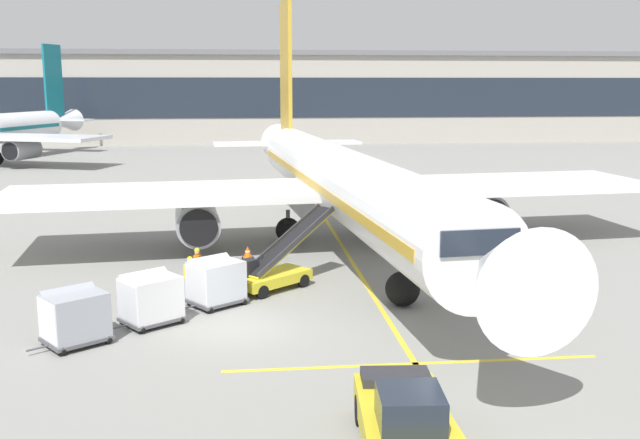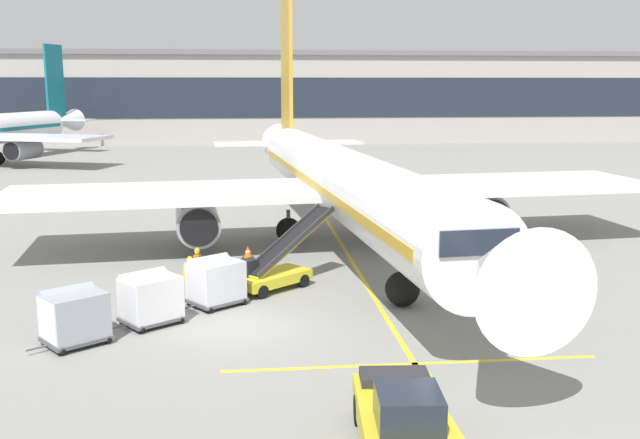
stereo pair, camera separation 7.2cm
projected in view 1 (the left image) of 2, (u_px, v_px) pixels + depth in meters
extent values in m
plane|color=gray|center=(237.00, 329.00, 25.89)|extent=(600.00, 600.00, 0.00)
cylinder|color=white|center=(342.00, 181.00, 38.20)|extent=(6.76, 35.50, 3.51)
cube|color=gold|center=(342.00, 181.00, 38.20)|extent=(6.67, 34.10, 0.42)
cone|color=white|center=(506.00, 275.00, 19.50)|extent=(3.65, 3.81, 3.34)
cone|color=white|center=(284.00, 145.00, 57.87)|extent=(3.49, 5.87, 2.99)
cube|color=white|center=(167.00, 194.00, 37.38)|extent=(17.36, 8.59, 0.36)
cylinder|color=#93969E|center=(197.00, 219.00, 37.22)|extent=(2.59, 4.77, 2.18)
cylinder|color=black|center=(199.00, 228.00, 34.96)|extent=(1.85, 0.29, 1.85)
cube|color=white|center=(494.00, 184.00, 40.93)|extent=(17.36, 8.59, 0.36)
cylinder|color=#93969E|center=(474.00, 209.00, 40.20)|extent=(2.59, 4.77, 2.18)
cylinder|color=black|center=(492.00, 217.00, 37.94)|extent=(1.85, 0.29, 1.85)
cube|color=gold|center=(286.00, 71.00, 55.45)|extent=(0.67, 4.25, 10.60)
cube|color=white|center=(287.00, 143.00, 56.20)|extent=(11.62, 3.87, 0.20)
cube|color=#1E2633|center=(470.00, 237.00, 21.77)|extent=(2.59, 1.80, 0.77)
cylinder|color=#47474C|center=(403.00, 275.00, 28.43)|extent=(0.22, 0.22, 1.14)
sphere|color=black|center=(403.00, 289.00, 28.53)|extent=(1.39, 1.39, 1.39)
cylinder|color=#47474C|center=(288.00, 220.00, 39.82)|extent=(0.22, 0.22, 1.14)
sphere|color=black|center=(288.00, 230.00, 39.93)|extent=(1.39, 1.39, 1.39)
cylinder|color=#47474C|center=(380.00, 217.00, 40.85)|extent=(0.22, 0.22, 1.14)
sphere|color=black|center=(380.00, 226.00, 40.96)|extent=(1.39, 1.39, 1.39)
cube|color=gold|center=(272.00, 278.00, 30.85)|extent=(3.63, 3.41, 0.44)
cube|color=black|center=(249.00, 267.00, 30.33)|extent=(0.82, 0.81, 0.70)
cylinder|color=#333338|center=(261.00, 263.00, 30.80)|extent=(0.08, 0.08, 0.80)
cube|color=gold|center=(290.00, 242.00, 31.39)|extent=(4.19, 3.72, 2.49)
cube|color=black|center=(290.00, 240.00, 31.38)|extent=(3.98, 3.52, 2.34)
cube|color=#333338|center=(297.00, 241.00, 31.07)|extent=(3.60, 3.04, 2.52)
cube|color=#333338|center=(283.00, 238.00, 31.67)|extent=(3.60, 3.04, 2.52)
cylinder|color=black|center=(303.00, 281.00, 31.24)|extent=(0.56, 0.51, 0.56)
cylinder|color=black|center=(280.00, 275.00, 32.24)|extent=(0.56, 0.51, 0.56)
cylinder|color=black|center=(262.00, 292.00, 29.55)|extent=(0.56, 0.51, 0.56)
cylinder|color=black|center=(239.00, 285.00, 30.55)|extent=(0.56, 0.51, 0.56)
cube|color=#515156|center=(217.00, 300.00, 28.68)|extent=(2.56, 2.48, 0.12)
cylinder|color=#4C4C51|center=(188.00, 307.00, 27.79)|extent=(0.60, 0.47, 0.07)
cube|color=silver|center=(216.00, 280.00, 28.53)|extent=(2.42, 2.34, 1.50)
cube|color=silver|center=(210.00, 266.00, 28.73)|extent=(1.98, 1.76, 0.74)
cube|color=silver|center=(196.00, 285.00, 27.89)|extent=(0.88, 1.17, 1.38)
sphere|color=black|center=(190.00, 302.00, 28.65)|extent=(0.30, 0.30, 0.30)
sphere|color=black|center=(210.00, 310.00, 27.67)|extent=(0.30, 0.30, 0.30)
sphere|color=black|center=(223.00, 294.00, 29.72)|extent=(0.30, 0.30, 0.30)
sphere|color=black|center=(243.00, 301.00, 28.74)|extent=(0.30, 0.30, 0.30)
cube|color=#515156|center=(152.00, 319.00, 26.43)|extent=(2.56, 2.48, 0.12)
cylinder|color=#4C4C51|center=(118.00, 327.00, 25.53)|extent=(0.60, 0.47, 0.07)
cube|color=silver|center=(151.00, 297.00, 26.28)|extent=(2.42, 2.34, 1.50)
cube|color=silver|center=(145.00, 281.00, 26.48)|extent=(1.98, 1.76, 0.74)
cube|color=silver|center=(127.00, 303.00, 25.64)|extent=(0.88, 1.17, 1.38)
sphere|color=black|center=(123.00, 320.00, 26.40)|extent=(0.30, 0.30, 0.30)
sphere|color=black|center=(142.00, 330.00, 25.42)|extent=(0.30, 0.30, 0.30)
sphere|color=black|center=(162.00, 311.00, 27.46)|extent=(0.30, 0.30, 0.30)
sphere|color=black|center=(181.00, 320.00, 26.48)|extent=(0.30, 0.30, 0.30)
cube|color=#515156|center=(77.00, 338.00, 24.38)|extent=(2.56, 2.48, 0.12)
cylinder|color=#4C4C51|center=(37.00, 348.00, 23.48)|extent=(0.60, 0.47, 0.07)
cube|color=#9EA3AD|center=(75.00, 315.00, 24.23)|extent=(2.42, 2.34, 1.50)
cube|color=#9EA3AD|center=(69.00, 298.00, 24.43)|extent=(1.98, 1.76, 0.74)
cube|color=silver|center=(47.00, 322.00, 23.58)|extent=(0.88, 1.17, 1.38)
sphere|color=black|center=(45.00, 340.00, 24.35)|extent=(0.30, 0.30, 0.30)
sphere|color=black|center=(62.00, 351.00, 23.37)|extent=(0.30, 0.30, 0.30)
sphere|color=black|center=(90.00, 330.00, 25.41)|extent=(0.30, 0.30, 0.30)
sphere|color=black|center=(108.00, 340.00, 24.43)|extent=(0.30, 0.30, 0.30)
cube|color=gold|center=(404.00, 423.00, 17.30)|extent=(2.43, 4.55, 0.70)
cube|color=#1E2633|center=(410.00, 408.00, 16.40)|extent=(1.58, 1.65, 0.80)
cube|color=#28282D|center=(396.00, 377.00, 18.83)|extent=(1.85, 1.10, 0.24)
cylinder|color=black|center=(432.00, 409.00, 18.72)|extent=(0.34, 0.78, 0.76)
cylinder|color=black|center=(361.00, 410.00, 18.67)|extent=(0.34, 0.78, 0.76)
cylinder|color=black|center=(213.00, 288.00, 29.64)|extent=(0.15, 0.15, 0.86)
cylinder|color=black|center=(211.00, 287.00, 29.79)|extent=(0.15, 0.15, 0.86)
cube|color=orange|center=(212.00, 270.00, 29.58)|extent=(0.39, 0.45, 0.58)
cube|color=white|center=(209.00, 271.00, 29.51)|extent=(0.17, 0.31, 0.08)
sphere|color=beige|center=(212.00, 260.00, 29.50)|extent=(0.21, 0.21, 0.21)
sphere|color=yellow|center=(212.00, 259.00, 29.49)|extent=(0.23, 0.23, 0.23)
cylinder|color=orange|center=(215.00, 273.00, 29.39)|extent=(0.09, 0.09, 0.56)
cylinder|color=orange|center=(209.00, 270.00, 29.79)|extent=(0.09, 0.09, 0.56)
cylinder|color=#514C42|center=(197.00, 278.00, 31.07)|extent=(0.15, 0.15, 0.86)
cylinder|color=#514C42|center=(199.00, 277.00, 31.24)|extent=(0.15, 0.15, 0.86)
cube|color=orange|center=(197.00, 261.00, 31.02)|extent=(0.33, 0.43, 0.58)
cube|color=white|center=(195.00, 261.00, 31.04)|extent=(0.10, 0.33, 0.08)
sphere|color=beige|center=(197.00, 252.00, 30.95)|extent=(0.21, 0.21, 0.21)
sphere|color=yellow|center=(197.00, 251.00, 30.93)|extent=(0.23, 0.23, 0.23)
cylinder|color=orange|center=(196.00, 264.00, 30.80)|extent=(0.09, 0.09, 0.56)
cylinder|color=orange|center=(199.00, 261.00, 31.27)|extent=(0.09, 0.09, 0.56)
cylinder|color=black|center=(189.00, 287.00, 29.66)|extent=(0.15, 0.15, 0.86)
cylinder|color=black|center=(193.00, 287.00, 29.67)|extent=(0.15, 0.15, 0.86)
cube|color=yellow|center=(190.00, 270.00, 29.54)|extent=(0.39, 0.26, 0.58)
cube|color=white|center=(191.00, 270.00, 29.66)|extent=(0.34, 0.03, 0.08)
sphere|color=brown|center=(190.00, 261.00, 29.46)|extent=(0.21, 0.21, 0.21)
sphere|color=yellow|center=(190.00, 259.00, 29.45)|extent=(0.23, 0.23, 0.23)
cylinder|color=yellow|center=(184.00, 272.00, 29.53)|extent=(0.09, 0.09, 0.56)
cylinder|color=yellow|center=(196.00, 271.00, 29.56)|extent=(0.09, 0.09, 0.56)
cube|color=black|center=(248.00, 258.00, 36.28)|extent=(0.59, 0.59, 0.05)
cone|color=orange|center=(248.00, 252.00, 36.22)|extent=(0.47, 0.47, 0.62)
cylinder|color=white|center=(248.00, 251.00, 36.21)|extent=(0.26, 0.26, 0.07)
cube|color=yellow|center=(343.00, 247.00, 38.88)|extent=(0.20, 110.00, 0.01)
cube|color=yellow|center=(413.00, 364.00, 22.71)|extent=(12.00, 0.20, 0.01)
cube|color=#A8A399|center=(321.00, 99.00, 113.77)|extent=(139.51, 18.90, 12.67)
cube|color=#1E2633|center=(329.00, 98.00, 104.43)|extent=(135.33, 0.10, 5.70)
cube|color=slate|center=(323.00, 55.00, 110.68)|extent=(138.12, 16.07, 0.70)
cone|color=silver|center=(62.00, 121.00, 93.52)|extent=(4.57, 6.10, 2.89)
cube|color=silver|center=(35.00, 137.00, 75.32)|extent=(15.77, 10.70, 0.36)
cylinder|color=#93969E|center=(22.00, 150.00, 75.24)|extent=(3.34, 4.46, 2.11)
cylinder|color=black|center=(10.00, 151.00, 73.29)|extent=(1.73, 0.72, 1.79)
cube|color=#146B7A|center=(53.00, 82.00, 91.29)|extent=(1.51, 3.55, 9.19)
cube|color=silver|center=(55.00, 120.00, 91.91)|extent=(10.14, 5.67, 0.20)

